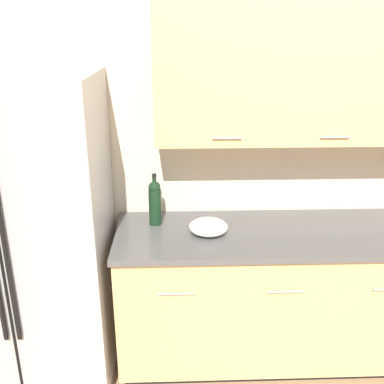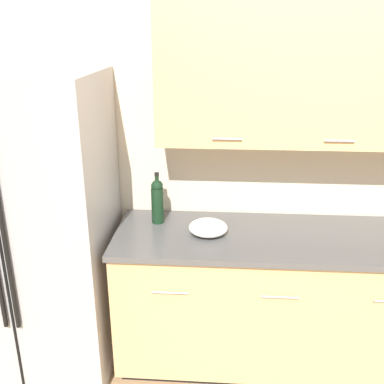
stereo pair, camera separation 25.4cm
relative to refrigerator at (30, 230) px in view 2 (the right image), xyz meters
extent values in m
cube|color=beige|center=(1.78, 0.39, 0.39)|extent=(10.00, 0.05, 2.60)
cube|color=tan|center=(1.74, 0.20, 0.91)|extent=(1.98, 0.32, 0.81)
cylinder|color=#99999E|center=(1.15, 0.03, 0.56)|extent=(0.16, 0.01, 0.01)
cylinder|color=#99999E|center=(1.74, 0.03, 0.56)|extent=(0.16, 0.01, 0.01)
cube|color=black|center=(1.74, 0.08, -0.87)|extent=(2.40, 0.54, 0.09)
cube|color=tan|center=(1.74, 0.04, -0.43)|extent=(2.44, 0.62, 0.78)
cube|color=#4C4C4C|center=(1.74, 0.03, -0.02)|extent=(2.46, 0.64, 0.03)
cylinder|color=#99999E|center=(0.86, -0.28, -0.21)|extent=(0.20, 0.01, 0.01)
cylinder|color=#99999E|center=(1.45, -0.28, -0.21)|extent=(0.20, 0.01, 0.01)
cube|color=#9E9EA0|center=(0.00, 0.00, 0.00)|extent=(0.93, 0.70, 1.82)
cube|color=black|center=(0.00, -0.35, 0.00)|extent=(0.01, 0.01, 1.78)
cylinder|color=black|center=(0.04, -0.37, 0.09)|extent=(0.02, 0.02, 1.00)
cylinder|color=black|center=(0.74, 0.17, 0.11)|extent=(0.08, 0.08, 0.22)
sphere|color=black|center=(0.74, 0.17, 0.23)|extent=(0.07, 0.07, 0.07)
cylinder|color=black|center=(0.74, 0.17, 0.26)|extent=(0.02, 0.02, 0.08)
cylinder|color=black|center=(0.74, 0.17, 0.31)|extent=(0.03, 0.03, 0.02)
ellipsoid|color=white|center=(1.05, 0.02, 0.04)|extent=(0.23, 0.23, 0.08)
camera|label=1|loc=(0.87, -2.34, 1.14)|focal=42.00mm
camera|label=2|loc=(1.13, -2.33, 1.14)|focal=42.00mm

